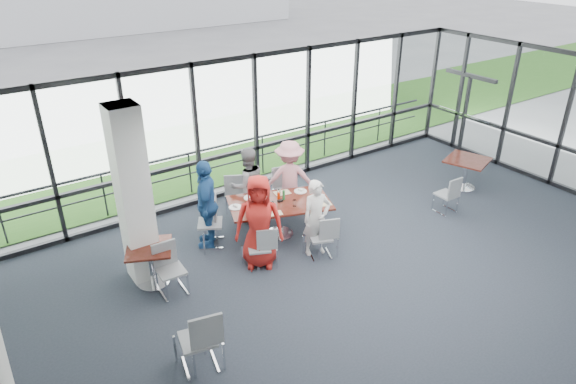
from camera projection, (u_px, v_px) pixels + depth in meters
floor at (407, 290)px, 8.92m from camera, size 12.00×10.00×0.02m
ceiling at (430, 113)px, 7.47m from camera, size 12.00×10.00×0.04m
wall_left at (3, 371)px, 5.18m from camera, size 0.10×10.00×3.20m
curtain_wall_back at (256, 123)px, 11.88m from camera, size 12.00×0.10×3.20m
exit_door at (465, 114)px, 14.23m from camera, size 0.12×1.60×2.10m
structural_column at (134, 196)px, 8.59m from camera, size 0.50×0.50×3.20m
apron at (176, 129)px, 16.29m from camera, size 80.00×70.00×0.02m
grass_strip at (204, 147)px, 14.80m from camera, size 80.00×5.00×0.01m
guard_rail at (245, 159)px, 12.82m from camera, size 12.00×0.06×0.06m
main_table at (280, 207)px, 10.28m from camera, size 2.25×1.71×0.75m
side_table_left at (150, 254)px, 8.82m from camera, size 1.00×1.00×0.75m
side_table_right at (467, 164)px, 12.19m from camera, size 1.17×1.17×0.75m
diner_near_left at (259, 222)px, 9.23m from camera, size 1.05×0.96×1.80m
diner_near_right at (316, 218)px, 9.62m from camera, size 0.62×0.50×1.52m
diner_far_left at (247, 185)px, 10.75m from camera, size 0.86×0.60×1.64m
diner_far_right at (290, 178)px, 10.98m from camera, size 1.23×1.05×1.69m
diner_end at (207, 204)px, 9.85m from camera, size 1.03×1.20×1.80m
chair_main_nl at (259, 248)px, 9.37m from camera, size 0.53×0.53×0.82m
chair_main_nr at (321, 237)px, 9.68m from camera, size 0.53×0.53×0.83m
chair_main_fl at (243, 197)px, 11.04m from camera, size 0.60×0.60×0.91m
chair_main_fr at (288, 190)px, 11.29m from camera, size 0.55×0.55×0.95m
chair_main_end at (210, 223)px, 10.02m from camera, size 0.64×0.64×0.95m
chair_spare_la at (198, 339)px, 7.13m from camera, size 0.58×0.58×0.99m
chair_spare_lb at (171, 271)px, 8.65m from camera, size 0.46×0.46×0.90m
chair_spare_r at (447, 195)px, 11.23m from camera, size 0.42×0.42×0.84m
plate_nl at (254, 213)px, 9.81m from camera, size 0.28×0.28×0.01m
plate_nr at (314, 207)px, 10.01m from camera, size 0.26×0.26×0.01m
plate_fl at (251, 198)px, 10.38m from camera, size 0.28×0.28×0.01m
plate_fr at (300, 191)px, 10.64m from camera, size 0.26×0.26×0.01m
plate_end at (236, 207)px, 10.01m from camera, size 0.26×0.26×0.01m
tumbler_a at (272, 205)px, 9.95m from camera, size 0.07×0.07×0.15m
tumbler_b at (295, 203)px, 10.04m from camera, size 0.07×0.07×0.13m
tumbler_c at (279, 193)px, 10.40m from camera, size 0.07×0.07×0.15m
tumbler_d at (246, 206)px, 9.95m from camera, size 0.07×0.07×0.13m
menu_a at (275, 213)px, 9.81m from camera, size 0.32×0.26×0.00m
menu_b at (324, 204)px, 10.15m from camera, size 0.32×0.26×0.00m
menu_c at (282, 193)px, 10.59m from camera, size 0.37×0.29×0.00m
condiment_caddy at (280, 201)px, 10.23m from camera, size 0.10×0.07×0.04m
ketchup_bottle at (279, 197)px, 10.24m from camera, size 0.06×0.06×0.18m
green_bottle at (284, 195)px, 10.28m from camera, size 0.05×0.05×0.20m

